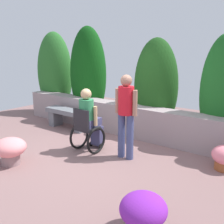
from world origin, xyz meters
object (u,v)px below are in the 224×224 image
stone_bench (68,116)px  person_in_wheelchair (88,122)px  person_standing_companion (126,111)px  flower_pot_purple_near (10,149)px  flower_pot_terracotta_by_wall (143,212)px

stone_bench → person_in_wheelchair: (1.54, -0.86, 0.28)m
person_in_wheelchair → stone_bench: bearing=145.1°
person_standing_companion → flower_pot_purple_near: 2.27m
stone_bench → flower_pot_purple_near: 2.43m
stone_bench → person_standing_companion: person_standing_companion is taller
stone_bench → person_standing_companion: size_ratio=0.82×
stone_bench → person_in_wheelchair: bearing=-36.5°
person_standing_companion → flower_pot_terracotta_by_wall: bearing=-38.7°
person_standing_companion → flower_pot_terracotta_by_wall: (1.44, -1.71, -0.69)m
stone_bench → person_standing_companion: 2.55m
stone_bench → flower_pot_terracotta_by_wall: bearing=-39.8°
person_standing_companion → flower_pot_terracotta_by_wall: size_ratio=2.89×
stone_bench → person_standing_companion: bearing=-24.1°
person_in_wheelchair → person_standing_companion: (0.84, 0.15, 0.33)m
person_standing_companion → flower_pot_terracotta_by_wall: 2.34m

